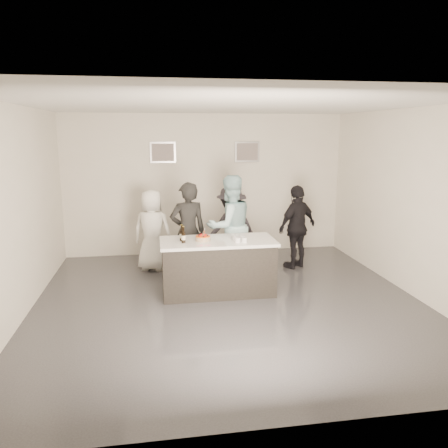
% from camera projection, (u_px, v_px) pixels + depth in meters
% --- Properties ---
extents(floor, '(6.00, 6.00, 0.00)m').
position_uv_depth(floor, '(229.00, 302.00, 6.84)').
color(floor, '#3D3D42').
rests_on(floor, ground).
extents(ceiling, '(6.00, 6.00, 0.00)m').
position_uv_depth(ceiling, '(230.00, 104.00, 6.22)').
color(ceiling, white).
extents(wall_back, '(6.00, 0.04, 3.00)m').
position_uv_depth(wall_back, '(206.00, 185.00, 9.43)').
color(wall_back, silver).
rests_on(wall_back, ground).
extents(wall_front, '(6.00, 0.04, 3.00)m').
position_uv_depth(wall_front, '(290.00, 268.00, 3.63)').
color(wall_front, silver).
rests_on(wall_front, ground).
extents(wall_left, '(0.04, 6.00, 3.00)m').
position_uv_depth(wall_left, '(17.00, 214.00, 6.07)').
color(wall_left, silver).
rests_on(wall_left, ground).
extents(wall_right, '(0.04, 6.00, 3.00)m').
position_uv_depth(wall_right, '(413.00, 203.00, 7.00)').
color(wall_right, silver).
rests_on(wall_right, ground).
extents(picture_left, '(0.54, 0.04, 0.44)m').
position_uv_depth(picture_left, '(163.00, 152.00, 9.12)').
color(picture_left, '#B2B2B7').
rests_on(picture_left, wall_back).
extents(picture_right, '(0.54, 0.04, 0.44)m').
position_uv_depth(picture_right, '(247.00, 152.00, 9.40)').
color(picture_right, '#B2B2B7').
rests_on(picture_right, wall_back).
extents(bar_counter, '(1.86, 0.86, 0.90)m').
position_uv_depth(bar_counter, '(218.00, 267.00, 7.16)').
color(bar_counter, white).
rests_on(bar_counter, ground).
extents(cake, '(0.24, 0.24, 0.07)m').
position_uv_depth(cake, '(203.00, 238.00, 7.02)').
color(cake, orange).
rests_on(cake, bar_counter).
extents(beer_bottle_a, '(0.07, 0.07, 0.26)m').
position_uv_depth(beer_bottle_a, '(182.00, 233.00, 6.98)').
color(beer_bottle_a, black).
rests_on(beer_bottle_a, bar_counter).
extents(beer_bottle_b, '(0.07, 0.07, 0.26)m').
position_uv_depth(beer_bottle_b, '(183.00, 235.00, 6.86)').
color(beer_bottle_b, black).
rests_on(beer_bottle_b, bar_counter).
extents(tumbler_cluster, '(0.19, 0.30, 0.08)m').
position_uv_depth(tumbler_cluster, '(240.00, 238.00, 7.01)').
color(tumbler_cluster, '#C36312').
rests_on(tumbler_cluster, bar_counter).
extents(candles, '(0.24, 0.08, 0.01)m').
position_uv_depth(candles, '(205.00, 245.00, 6.73)').
color(candles, pink).
rests_on(candles, bar_counter).
extents(person_main_black, '(0.71, 0.53, 1.77)m').
position_uv_depth(person_main_black, '(188.00, 232.00, 7.73)').
color(person_main_black, black).
rests_on(person_main_black, ground).
extents(person_main_blue, '(1.09, 0.97, 1.87)m').
position_uv_depth(person_main_blue, '(230.00, 226.00, 7.94)').
color(person_main_blue, '#B1E0E8').
rests_on(person_main_blue, ground).
extents(person_guest_left, '(0.89, 0.73, 1.56)m').
position_uv_depth(person_guest_left, '(152.00, 230.00, 8.31)').
color(person_guest_left, white).
rests_on(person_guest_left, ground).
extents(person_guest_right, '(1.02, 0.82, 1.62)m').
position_uv_depth(person_guest_right, '(297.00, 227.00, 8.46)').
color(person_guest_right, black).
rests_on(person_guest_right, ground).
extents(person_guest_back, '(1.16, 0.88, 1.60)m').
position_uv_depth(person_guest_back, '(231.00, 227.00, 8.48)').
color(person_guest_back, '#2B282F').
rests_on(person_guest_back, ground).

